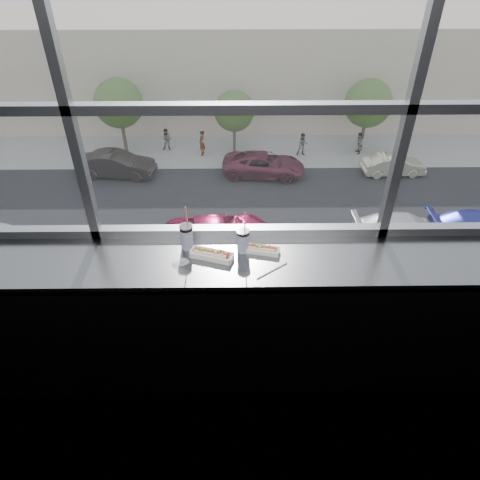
{
  "coord_description": "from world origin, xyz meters",
  "views": [
    {
      "loc": [
        -0.03,
        -0.96,
        2.85
      ],
      "look_at": [
        -0.0,
        1.23,
        1.25
      ],
      "focal_mm": 32.0,
      "sensor_mm": 36.0,
      "label": 1
    }
  ],
  "objects_px": {
    "car_far_a": "(116,161)",
    "pedestrian_b": "(202,141)",
    "car_far_c": "(394,162)",
    "tree_center": "(234,111)",
    "car_near_c": "(219,228)",
    "hotdog_tray_left": "(212,254)",
    "hotdog_tray_right": "(262,249)",
    "tree_left": "(119,103)",
    "tree_right": "(368,103)",
    "car_far_b": "(264,161)",
    "soda_cup_left": "(187,236)",
    "pedestrian_d": "(359,141)",
    "wrapper": "(181,262)",
    "loose_straw": "(272,270)",
    "car_near_d": "(406,226)",
    "pedestrian_c": "(303,142)",
    "soda_cup_right": "(243,240)",
    "pedestrian_a": "(167,137)"
  },
  "relations": [
    {
      "from": "car_far_a",
      "to": "pedestrian_c",
      "type": "bearing_deg",
      "value": -70.45
    },
    {
      "from": "car_near_c",
      "to": "pedestrian_c",
      "type": "height_order",
      "value": "car_near_c"
    },
    {
      "from": "soda_cup_right",
      "to": "car_near_c",
      "type": "xyz_separation_m",
      "value": [
        -0.91,
        16.19,
        -11.08
      ]
    },
    {
      "from": "wrapper",
      "to": "car_far_c",
      "type": "height_order",
      "value": "wrapper"
    },
    {
      "from": "hotdog_tray_left",
      "to": "car_far_b",
      "type": "relative_size",
      "value": 0.05
    },
    {
      "from": "soda_cup_left",
      "to": "tree_right",
      "type": "bearing_deg",
      "value": 70.56
    },
    {
      "from": "loose_straw",
      "to": "pedestrian_b",
      "type": "xyz_separation_m",
      "value": [
        -2.69,
        27.74,
        -10.95
      ]
    },
    {
      "from": "car_far_a",
      "to": "tree_right",
      "type": "height_order",
      "value": "tree_right"
    },
    {
      "from": "hotdog_tray_left",
      "to": "pedestrian_b",
      "type": "xyz_separation_m",
      "value": [
        -2.3,
        27.6,
        -10.97
      ]
    },
    {
      "from": "tree_center",
      "to": "car_near_d",
      "type": "bearing_deg",
      "value": -53.05
    },
    {
      "from": "loose_straw",
      "to": "pedestrian_a",
      "type": "height_order",
      "value": "loose_straw"
    },
    {
      "from": "car_near_d",
      "to": "soda_cup_right",
      "type": "bearing_deg",
      "value": 150.53
    },
    {
      "from": "car_far_b",
      "to": "car_near_d",
      "type": "xyz_separation_m",
      "value": [
        7.03,
        -8.0,
        0.06
      ]
    },
    {
      "from": "hotdog_tray_right",
      "to": "wrapper",
      "type": "xyz_separation_m",
      "value": [
        -0.53,
        -0.11,
        -0.01
      ]
    },
    {
      "from": "hotdog_tray_right",
      "to": "tree_right",
      "type": "height_order",
      "value": "hotdog_tray_right"
    },
    {
      "from": "loose_straw",
      "to": "pedestrian_b",
      "type": "distance_m",
      "value": 29.94
    },
    {
      "from": "soda_cup_left",
      "to": "pedestrian_b",
      "type": "relative_size",
      "value": 0.15
    },
    {
      "from": "loose_straw",
      "to": "car_far_c",
      "type": "xyz_separation_m",
      "value": [
        10.6,
        24.4,
        -11.12
      ]
    },
    {
      "from": "car_near_d",
      "to": "car_near_c",
      "type": "bearing_deg",
      "value": 89.41
    },
    {
      "from": "car_near_d",
      "to": "pedestrian_d",
      "type": "relative_size",
      "value": 3.38
    },
    {
      "from": "pedestrian_c",
      "to": "pedestrian_b",
      "type": "relative_size",
      "value": 0.91
    },
    {
      "from": "hotdog_tray_right",
      "to": "tree_left",
      "type": "distance_m",
      "value": 30.62
    },
    {
      "from": "car_far_a",
      "to": "car_near_d",
      "type": "distance_m",
      "value": 18.79
    },
    {
      "from": "car_far_b",
      "to": "tree_left",
      "type": "relative_size",
      "value": 1.12
    },
    {
      "from": "tree_left",
      "to": "tree_right",
      "type": "bearing_deg",
      "value": -0.0
    },
    {
      "from": "car_far_a",
      "to": "tree_right",
      "type": "xyz_separation_m",
      "value": [
        17.63,
        4.0,
        2.46
      ]
    },
    {
      "from": "pedestrian_d",
      "to": "tree_center",
      "type": "distance_m",
      "value": 9.54
    },
    {
      "from": "hotdog_tray_left",
      "to": "pedestrian_b",
      "type": "distance_m",
      "value": 29.79
    },
    {
      "from": "hotdog_tray_left",
      "to": "wrapper",
      "type": "distance_m",
      "value": 0.21
    },
    {
      "from": "loose_straw",
      "to": "car_far_c",
      "type": "relative_size",
      "value": 0.04
    },
    {
      "from": "hotdog_tray_left",
      "to": "car_near_c",
      "type": "bearing_deg",
      "value": 110.86
    },
    {
      "from": "hotdog_tray_right",
      "to": "wrapper",
      "type": "height_order",
      "value": "hotdog_tray_right"
    },
    {
      "from": "soda_cup_right",
      "to": "car_far_c",
      "type": "bearing_deg",
      "value": 65.99
    },
    {
      "from": "loose_straw",
      "to": "pedestrian_d",
      "type": "height_order",
      "value": "loose_straw"
    },
    {
      "from": "car_far_b",
      "to": "tree_center",
      "type": "relative_size",
      "value": 1.34
    },
    {
      "from": "car_near_c",
      "to": "pedestrian_c",
      "type": "xyz_separation_m",
      "value": [
        5.88,
        11.19,
        -0.06
      ]
    },
    {
      "from": "soda_cup_right",
      "to": "pedestrian_c",
      "type": "distance_m",
      "value": 29.97
    },
    {
      "from": "wrapper",
      "to": "tree_center",
      "type": "relative_size",
      "value": 0.02
    },
    {
      "from": "car_far_a",
      "to": "car_near_d",
      "type": "relative_size",
      "value": 1.03
    },
    {
      "from": "car_far_c",
      "to": "pedestrian_b",
      "type": "distance_m",
      "value": 13.7
    },
    {
      "from": "pedestrian_a",
      "to": "soda_cup_left",
      "type": "bearing_deg",
      "value": -80.34
    },
    {
      "from": "tree_right",
      "to": "wrapper",
      "type": "bearing_deg",
      "value": -109.38
    },
    {
      "from": "car_far_a",
      "to": "pedestrian_b",
      "type": "bearing_deg",
      "value": -53.22
    },
    {
      "from": "tree_right",
      "to": "pedestrian_d",
      "type": "bearing_deg",
      "value": -122.66
    },
    {
      "from": "pedestrian_d",
      "to": "tree_center",
      "type": "xyz_separation_m",
      "value": [
        -9.29,
        0.58,
        2.12
      ]
    },
    {
      "from": "hotdog_tray_left",
      "to": "pedestrian_d",
      "type": "relative_size",
      "value": 0.15
    },
    {
      "from": "car_near_c",
      "to": "tree_center",
      "type": "xyz_separation_m",
      "value": [
        0.81,
        12.0,
        2.02
      ]
    },
    {
      "from": "hotdog_tray_left",
      "to": "car_near_c",
      "type": "height_order",
      "value": "hotdog_tray_left"
    },
    {
      "from": "car_far_c",
      "to": "tree_center",
      "type": "relative_size",
      "value": 1.2
    },
    {
      "from": "car_far_c",
      "to": "pedestrian_c",
      "type": "xyz_separation_m",
      "value": [
        -5.81,
        3.19,
        0.07
      ]
    }
  ]
}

